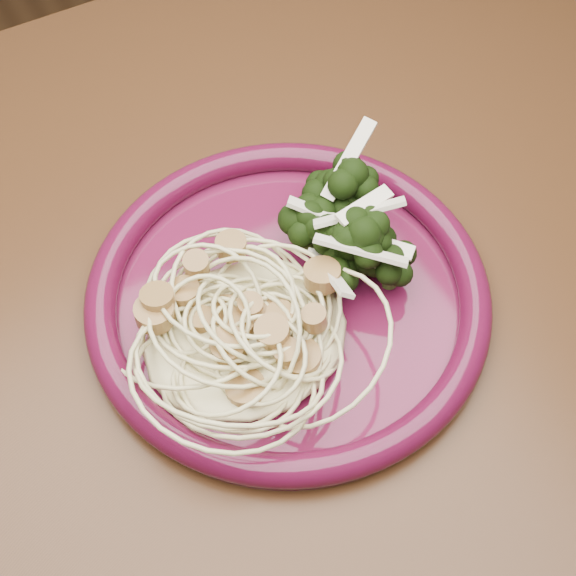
# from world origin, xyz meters

# --- Properties ---
(dining_table) EXTENTS (1.20, 0.80, 0.75)m
(dining_table) POSITION_xyz_m (0.00, 0.00, 0.65)
(dining_table) COLOR #472814
(dining_table) RESTS_ON ground
(dinner_plate) EXTENTS (0.39, 0.39, 0.03)m
(dinner_plate) POSITION_xyz_m (-0.03, -0.02, 0.76)
(dinner_plate) COLOR #530F2C
(dinner_plate) RESTS_ON dining_table
(spaghetti_pile) EXTENTS (0.19, 0.18, 0.03)m
(spaghetti_pile) POSITION_xyz_m (-0.08, -0.04, 0.77)
(spaghetti_pile) COLOR beige
(spaghetti_pile) RESTS_ON dinner_plate
(scallop_cluster) EXTENTS (0.17, 0.17, 0.04)m
(scallop_cluster) POSITION_xyz_m (-0.08, -0.04, 0.81)
(scallop_cluster) COLOR #A37A41
(scallop_cluster) RESTS_ON spaghetti_pile
(broccoli_pile) EXTENTS (0.14, 0.17, 0.05)m
(broccoli_pile) POSITION_xyz_m (0.02, 0.00, 0.78)
(broccoli_pile) COLOR black
(broccoli_pile) RESTS_ON dinner_plate
(onion_garnish) EXTENTS (0.09, 0.11, 0.06)m
(onion_garnish) POSITION_xyz_m (0.02, 0.00, 0.81)
(onion_garnish) COLOR #EDE6CA
(onion_garnish) RESTS_ON broccoli_pile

